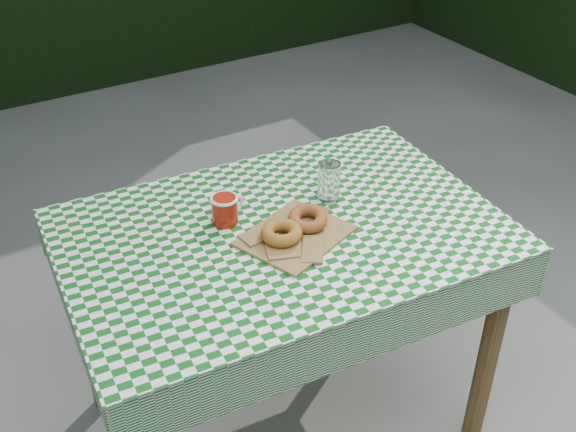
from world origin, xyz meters
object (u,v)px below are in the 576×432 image
object	(u,v)px
coffee_mug	(225,210)
drinking_glass	(329,181)
paper_bag	(295,235)
table	(283,333)

from	to	relation	value
coffee_mug	drinking_glass	size ratio (longest dim) A/B	1.24
paper_bag	drinking_glass	xyz separation A→B (m)	(0.18, 0.11, 0.05)
paper_bag	drinking_glass	bearing A→B (deg)	32.29
table	paper_bag	distance (m)	0.39
table	paper_bag	world-z (taller)	paper_bag
paper_bag	coffee_mug	xyz separation A→B (m)	(-0.13, 0.16, 0.03)
paper_bag	drinking_glass	world-z (taller)	drinking_glass
table	drinking_glass	bearing A→B (deg)	22.48
coffee_mug	paper_bag	bearing A→B (deg)	-67.82
coffee_mug	table	bearing A→B (deg)	-58.24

